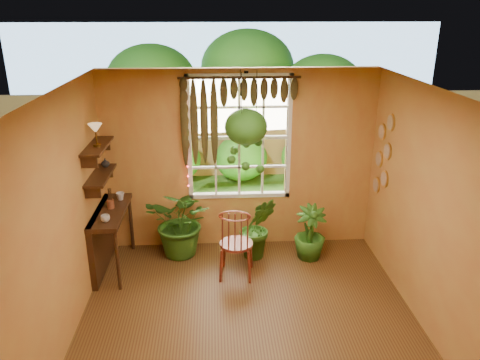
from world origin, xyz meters
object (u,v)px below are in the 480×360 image
object	(u,v)px
counter_ledge	(105,233)
potted_plant_mid	(258,227)
hanging_basket	(246,132)
windsor_chair	(236,253)
potted_plant_left	(182,221)

from	to	relation	value
counter_ledge	potted_plant_mid	xyz separation A→B (m)	(2.15, 0.20, -0.07)
hanging_basket	potted_plant_mid	bearing A→B (deg)	-47.53
windsor_chair	potted_plant_left	bearing A→B (deg)	147.41
counter_ledge	potted_plant_mid	distance (m)	2.16
windsor_chair	hanging_basket	size ratio (longest dim) A/B	0.85
potted_plant_left	potted_plant_mid	size ratio (longest dim) A/B	1.12
potted_plant_left	potted_plant_mid	world-z (taller)	potted_plant_left
windsor_chair	hanging_basket	world-z (taller)	hanging_basket
counter_ledge	hanging_basket	xyz separation A→B (m)	(1.99, 0.38, 1.32)
hanging_basket	potted_plant_left	bearing A→B (deg)	-177.35
counter_ledge	potted_plant_left	size ratio (longest dim) A/B	1.11
windsor_chair	potted_plant_mid	xyz separation A→B (m)	(0.34, 0.51, 0.13)
windsor_chair	potted_plant_left	xyz separation A→B (m)	(-0.75, 0.65, 0.19)
counter_ledge	hanging_basket	world-z (taller)	hanging_basket
potted_plant_left	hanging_basket	world-z (taller)	hanging_basket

